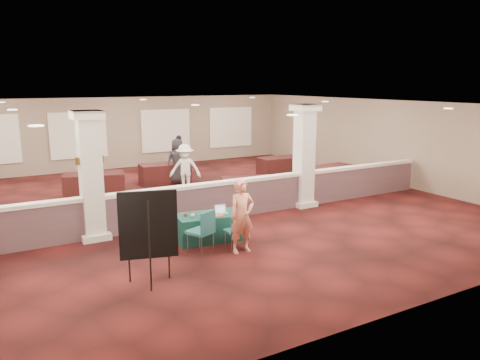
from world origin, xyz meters
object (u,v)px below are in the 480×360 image
attendee_b (185,168)px  far_table_back_right (279,166)px  easel_board (148,226)px  attendee_c (179,153)px  conf_chair_side (203,228)px  far_table_front_right (330,176)px  woman (242,216)px  attendee_d (177,161)px  far_table_back_center (165,173)px  far_table_front_left (94,185)px  conf_chair_main (236,228)px  near_table (211,227)px  far_table_front_center (247,187)px

attendee_b → far_table_back_right: bearing=46.3°
easel_board → attendee_c: easel_board is taller
conf_chair_side → easel_board: size_ratio=0.54×
conf_chair_side → far_table_front_right: bearing=4.7°
woman → attendee_d: size_ratio=0.98×
far_table_back_center → attendee_c: size_ratio=1.20×
easel_board → attendee_d: 9.23m
attendee_c → attendee_d: size_ratio=0.90×
far_table_front_left → far_table_front_right: 8.56m
conf_chair_main → far_table_front_right: 7.61m
near_table → far_table_back_right: bearing=51.6°
near_table → attendee_d: 6.75m
near_table → far_table_back_center: size_ratio=0.90×
conf_chair_side → conf_chair_main: bearing=-31.6°
far_table_back_center → attendee_c: 2.61m
woman → far_table_back_center: size_ratio=0.91×
conf_chair_main → attendee_d: attendee_d is taller
attendee_d → far_table_front_center: bearing=112.5°
far_table_front_center → far_table_front_right: far_table_front_right is taller
near_table → far_table_front_right: (6.61, 3.30, 0.06)m
conf_chair_side → attendee_d: 7.65m
near_table → woman: 1.28m
woman → far_table_front_left: woman is taller
far_table_back_right → attendee_c: 4.47m
woman → far_table_back_center: (1.12, 8.01, -0.48)m
attendee_d → far_table_back_right: bearing=177.6°
far_table_front_center → far_table_back_right: size_ratio=0.95×
far_table_back_center → near_table: bearing=-101.2°
woman → far_table_front_right: woman is taller
far_table_front_left → attendee_d: (3.27, 0.50, 0.47)m
conf_chair_side → easel_board: (-1.63, -1.05, 0.59)m
conf_chair_side → woman: size_ratio=0.59×
near_table → far_table_front_left: (-1.52, 6.00, 0.08)m
conf_chair_main → far_table_front_left: 7.10m
easel_board → attendee_d: size_ratio=1.07×
conf_chair_main → attendee_b: 6.10m
conf_chair_main → attendee_b: (1.23, 5.96, 0.37)m
far_table_front_left → attendee_b: (2.99, -0.91, 0.45)m
attendee_b → far_table_front_right: bearing=14.0°
easel_board → far_table_back_right: easel_board is taller
near_table → conf_chair_side: size_ratio=1.68×
conf_chair_side → attendee_c: attendee_c is taller
near_table → attendee_b: size_ratio=1.00×
near_table → far_table_back_right: size_ratio=0.95×
conf_chair_main → easel_board: (-2.44, -0.96, 0.70)m
conf_chair_main → conf_chair_side: bearing=174.2°
far_table_back_center → conf_chair_side: bearing=-104.1°
attendee_c → easel_board: bearing=-139.9°
conf_chair_main → attendee_c: bearing=76.3°
far_table_front_left → woman: bearing=-76.1°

